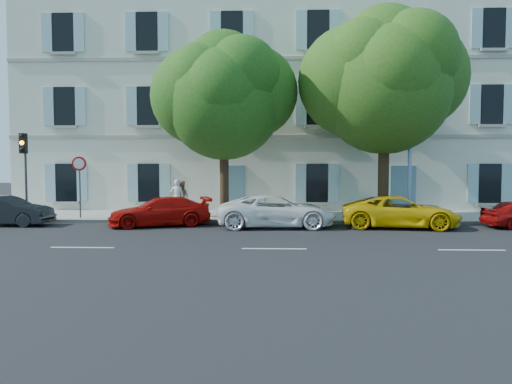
{
  "coord_description": "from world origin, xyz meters",
  "views": [
    {
      "loc": [
        0.02,
        -19.23,
        2.66
      ],
      "look_at": [
        -0.79,
        2.0,
        1.4
      ],
      "focal_mm": 35.0,
      "sensor_mm": 36.0,
      "label": 1
    }
  ],
  "objects_px": {
    "pedestrian_b": "(181,198)",
    "car_white_coupe": "(276,211)",
    "street_lamp": "(412,111)",
    "car_dark_sedan": "(6,211)",
    "car_red_coupe": "(160,212)",
    "road_sign": "(79,174)",
    "tree_right": "(385,88)",
    "traffic_light": "(24,157)",
    "tree_left": "(224,102)",
    "car_yellow_supercar": "(400,212)",
    "pedestrian_a": "(177,198)"
  },
  "relations": [
    {
      "from": "street_lamp",
      "to": "car_white_coupe",
      "type": "bearing_deg",
      "value": -163.85
    },
    {
      "from": "car_red_coupe",
      "to": "pedestrian_a",
      "type": "height_order",
      "value": "pedestrian_a"
    },
    {
      "from": "pedestrian_a",
      "to": "street_lamp",
      "type": "bearing_deg",
      "value": 176.32
    },
    {
      "from": "traffic_light",
      "to": "road_sign",
      "type": "xyz_separation_m",
      "value": [
        2.3,
        0.44,
        -0.74
      ]
    },
    {
      "from": "tree_right",
      "to": "road_sign",
      "type": "relative_size",
      "value": 3.25
    },
    {
      "from": "car_yellow_supercar",
      "to": "road_sign",
      "type": "bearing_deg",
      "value": 89.26
    },
    {
      "from": "road_sign",
      "to": "traffic_light",
      "type": "bearing_deg",
      "value": -169.06
    },
    {
      "from": "tree_right",
      "to": "pedestrian_b",
      "type": "distance_m",
      "value": 10.49
    },
    {
      "from": "car_dark_sedan",
      "to": "road_sign",
      "type": "height_order",
      "value": "road_sign"
    },
    {
      "from": "car_red_coupe",
      "to": "traffic_light",
      "type": "bearing_deg",
      "value": -118.76
    },
    {
      "from": "road_sign",
      "to": "tree_right",
      "type": "bearing_deg",
      "value": 0.83
    },
    {
      "from": "car_yellow_supercar",
      "to": "pedestrian_a",
      "type": "height_order",
      "value": "pedestrian_a"
    },
    {
      "from": "car_yellow_supercar",
      "to": "car_white_coupe",
      "type": "bearing_deg",
      "value": 97.36
    },
    {
      "from": "car_white_coupe",
      "to": "car_dark_sedan",
      "type": "bearing_deg",
      "value": 86.04
    },
    {
      "from": "car_red_coupe",
      "to": "street_lamp",
      "type": "height_order",
      "value": "street_lamp"
    },
    {
      "from": "tree_left",
      "to": "road_sign",
      "type": "relative_size",
      "value": 2.92
    },
    {
      "from": "car_white_coupe",
      "to": "road_sign",
      "type": "bearing_deg",
      "value": 75.06
    },
    {
      "from": "traffic_light",
      "to": "road_sign",
      "type": "height_order",
      "value": "traffic_light"
    },
    {
      "from": "car_red_coupe",
      "to": "car_yellow_supercar",
      "type": "relative_size",
      "value": 0.9
    },
    {
      "from": "tree_left",
      "to": "pedestrian_a",
      "type": "distance_m",
      "value": 4.91
    },
    {
      "from": "tree_left",
      "to": "pedestrian_b",
      "type": "bearing_deg",
      "value": 161.76
    },
    {
      "from": "pedestrian_a",
      "to": "pedestrian_b",
      "type": "bearing_deg",
      "value": -113.7
    },
    {
      "from": "car_white_coupe",
      "to": "street_lamp",
      "type": "bearing_deg",
      "value": -77.05
    },
    {
      "from": "car_white_coupe",
      "to": "tree_right",
      "type": "relative_size",
      "value": 0.53
    },
    {
      "from": "car_white_coupe",
      "to": "tree_left",
      "type": "relative_size",
      "value": 0.59
    },
    {
      "from": "car_white_coupe",
      "to": "pedestrian_b",
      "type": "distance_m",
      "value": 5.24
    },
    {
      "from": "car_red_coupe",
      "to": "traffic_light",
      "type": "relative_size",
      "value": 1.11
    },
    {
      "from": "car_dark_sedan",
      "to": "car_yellow_supercar",
      "type": "xyz_separation_m",
      "value": [
        16.43,
        -0.07,
        0.03
      ]
    },
    {
      "from": "traffic_light",
      "to": "road_sign",
      "type": "distance_m",
      "value": 2.45
    },
    {
      "from": "car_dark_sedan",
      "to": "road_sign",
      "type": "relative_size",
      "value": 1.36
    },
    {
      "from": "pedestrian_a",
      "to": "pedestrian_b",
      "type": "xyz_separation_m",
      "value": [
        0.13,
        0.28,
        -0.04
      ]
    },
    {
      "from": "road_sign",
      "to": "car_red_coupe",
      "type": "bearing_deg",
      "value": -21.72
    },
    {
      "from": "car_yellow_supercar",
      "to": "pedestrian_b",
      "type": "distance_m",
      "value": 9.88
    },
    {
      "from": "tree_right",
      "to": "traffic_light",
      "type": "xyz_separation_m",
      "value": [
        -15.94,
        -0.64,
        -3.05
      ]
    },
    {
      "from": "car_dark_sedan",
      "to": "car_red_coupe",
      "type": "distance_m",
      "value": 6.52
    },
    {
      "from": "car_dark_sedan",
      "to": "street_lamp",
      "type": "xyz_separation_m",
      "value": [
        17.24,
        1.55,
        4.25
      ]
    },
    {
      "from": "car_yellow_supercar",
      "to": "tree_right",
      "type": "height_order",
      "value": "tree_right"
    },
    {
      "from": "tree_left",
      "to": "street_lamp",
      "type": "height_order",
      "value": "street_lamp"
    },
    {
      "from": "car_red_coupe",
      "to": "pedestrian_b",
      "type": "xyz_separation_m",
      "value": [
        0.41,
        2.52,
        0.37
      ]
    },
    {
      "from": "car_yellow_supercar",
      "to": "tree_right",
      "type": "relative_size",
      "value": 0.52
    },
    {
      "from": "car_white_coupe",
      "to": "road_sign",
      "type": "distance_m",
      "value": 9.18
    },
    {
      "from": "pedestrian_b",
      "to": "pedestrian_a",
      "type": "bearing_deg",
      "value": 70.28
    },
    {
      "from": "traffic_light",
      "to": "pedestrian_a",
      "type": "xyz_separation_m",
      "value": [
        6.6,
        1.09,
        -1.88
      ]
    },
    {
      "from": "car_dark_sedan",
      "to": "car_white_coupe",
      "type": "relative_size",
      "value": 0.79
    },
    {
      "from": "car_dark_sedan",
      "to": "pedestrian_b",
      "type": "distance_m",
      "value": 7.42
    },
    {
      "from": "car_red_coupe",
      "to": "pedestrian_b",
      "type": "distance_m",
      "value": 2.58
    },
    {
      "from": "traffic_light",
      "to": "car_dark_sedan",
      "type": "bearing_deg",
      "value": -99.56
    },
    {
      "from": "pedestrian_b",
      "to": "car_white_coupe",
      "type": "bearing_deg",
      "value": 152.72
    },
    {
      "from": "car_white_coupe",
      "to": "pedestrian_a",
      "type": "distance_m",
      "value": 5.22
    },
    {
      "from": "road_sign",
      "to": "car_white_coupe",
      "type": "bearing_deg",
      "value": -11.74
    }
  ]
}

